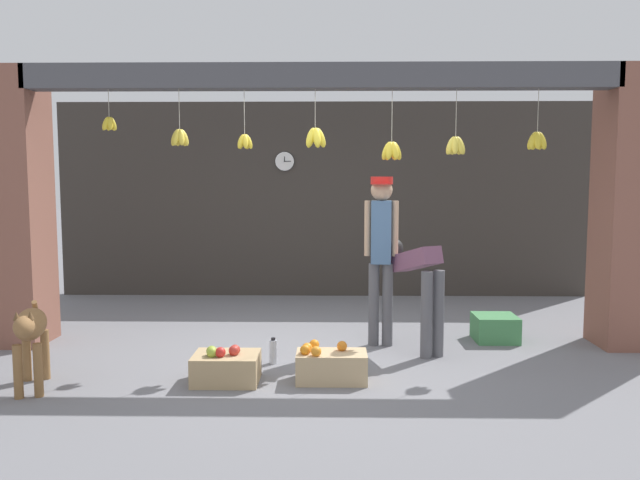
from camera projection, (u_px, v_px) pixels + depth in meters
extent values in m
plane|color=slate|center=(319.00, 351.00, 6.19)|extent=(60.00, 60.00, 0.00)
cube|color=#38332D|center=(323.00, 200.00, 9.10)|extent=(7.69, 0.12, 2.82)
cube|color=brown|center=(9.00, 208.00, 6.41)|extent=(0.70, 0.60, 2.82)
cube|color=brown|center=(635.00, 209.00, 6.30)|extent=(0.70, 0.60, 2.82)
cube|color=#4C4C51|center=(319.00, 77.00, 6.05)|extent=(5.79, 0.24, 0.24)
cylinder|color=#B2AD99|center=(109.00, 103.00, 6.06)|extent=(0.01, 0.01, 0.27)
ellipsoid|color=yellow|center=(113.00, 124.00, 6.08)|extent=(0.10, 0.05, 0.15)
ellipsoid|color=yellow|center=(112.00, 124.00, 6.11)|extent=(0.08, 0.09, 0.15)
ellipsoid|color=yellow|center=(109.00, 124.00, 6.11)|extent=(0.08, 0.09, 0.15)
ellipsoid|color=yellow|center=(106.00, 124.00, 6.08)|extent=(0.10, 0.05, 0.15)
ellipsoid|color=yellow|center=(106.00, 123.00, 6.05)|extent=(0.08, 0.09, 0.15)
ellipsoid|color=yellow|center=(110.00, 123.00, 6.05)|extent=(0.08, 0.09, 0.15)
cylinder|color=#B2AD99|center=(179.00, 109.00, 6.08)|extent=(0.01, 0.01, 0.38)
ellipsoid|color=gold|center=(184.00, 138.00, 6.11)|extent=(0.12, 0.06, 0.18)
ellipsoid|color=gold|center=(183.00, 138.00, 6.15)|extent=(0.09, 0.11, 0.19)
ellipsoid|color=gold|center=(178.00, 138.00, 6.15)|extent=(0.09, 0.11, 0.19)
ellipsoid|color=gold|center=(175.00, 138.00, 6.11)|extent=(0.12, 0.06, 0.18)
ellipsoid|color=gold|center=(177.00, 137.00, 6.07)|extent=(0.09, 0.11, 0.19)
ellipsoid|color=gold|center=(181.00, 137.00, 6.07)|extent=(0.09, 0.11, 0.19)
cylinder|color=#B2AD99|center=(244.00, 112.00, 6.13)|extent=(0.01, 0.01, 0.43)
ellipsoid|color=yellow|center=(249.00, 142.00, 6.16)|extent=(0.11, 0.06, 0.16)
ellipsoid|color=yellow|center=(246.00, 142.00, 6.20)|extent=(0.07, 0.10, 0.17)
ellipsoid|color=yellow|center=(242.00, 142.00, 6.18)|extent=(0.10, 0.09, 0.17)
ellipsoid|color=yellow|center=(241.00, 141.00, 6.14)|extent=(0.10, 0.09, 0.17)
ellipsoid|color=yellow|center=(245.00, 141.00, 6.12)|extent=(0.07, 0.10, 0.17)
cylinder|color=#B2AD99|center=(315.00, 109.00, 6.06)|extent=(0.01, 0.01, 0.37)
ellipsoid|color=yellow|center=(321.00, 138.00, 6.09)|extent=(0.14, 0.08, 0.21)
ellipsoid|color=yellow|center=(317.00, 138.00, 6.14)|extent=(0.10, 0.14, 0.22)
ellipsoid|color=yellow|center=(311.00, 138.00, 6.12)|extent=(0.13, 0.12, 0.22)
ellipsoid|color=yellow|center=(311.00, 137.00, 6.06)|extent=(0.13, 0.12, 0.22)
ellipsoid|color=yellow|center=(317.00, 137.00, 6.04)|extent=(0.10, 0.14, 0.22)
cylinder|color=#B2AD99|center=(392.00, 116.00, 6.11)|extent=(0.01, 0.01, 0.50)
ellipsoid|color=yellow|center=(397.00, 151.00, 6.15)|extent=(0.13, 0.07, 0.20)
ellipsoid|color=yellow|center=(394.00, 151.00, 6.19)|extent=(0.11, 0.12, 0.21)
ellipsoid|color=yellow|center=(389.00, 151.00, 6.19)|extent=(0.11, 0.12, 0.21)
ellipsoid|color=yellow|center=(387.00, 151.00, 6.15)|extent=(0.13, 0.07, 0.20)
ellipsoid|color=yellow|center=(389.00, 151.00, 6.10)|extent=(0.11, 0.12, 0.21)
ellipsoid|color=yellow|center=(395.00, 151.00, 6.10)|extent=(0.11, 0.12, 0.21)
cylinder|color=#B2AD99|center=(456.00, 113.00, 6.08)|extent=(0.01, 0.01, 0.46)
ellipsoid|color=yellow|center=(461.00, 146.00, 6.10)|extent=(0.13, 0.07, 0.20)
ellipsoid|color=yellow|center=(458.00, 146.00, 6.14)|extent=(0.11, 0.12, 0.21)
ellipsoid|color=yellow|center=(453.00, 146.00, 6.15)|extent=(0.08, 0.13, 0.20)
ellipsoid|color=yellow|center=(451.00, 146.00, 6.13)|extent=(0.13, 0.10, 0.20)
ellipsoid|color=yellow|center=(451.00, 145.00, 6.09)|extent=(0.13, 0.10, 0.20)
ellipsoid|color=yellow|center=(455.00, 145.00, 6.06)|extent=(0.08, 0.13, 0.20)
ellipsoid|color=yellow|center=(459.00, 145.00, 6.07)|extent=(0.11, 0.12, 0.21)
cylinder|color=#B2AD99|center=(538.00, 110.00, 6.03)|extent=(0.01, 0.01, 0.41)
ellipsoid|color=yellow|center=(542.00, 141.00, 6.06)|extent=(0.13, 0.07, 0.19)
ellipsoid|color=yellow|center=(539.00, 141.00, 6.09)|extent=(0.11, 0.11, 0.20)
ellipsoid|color=yellow|center=(534.00, 141.00, 6.10)|extent=(0.08, 0.12, 0.20)
ellipsoid|color=yellow|center=(532.00, 141.00, 6.08)|extent=(0.12, 0.09, 0.20)
ellipsoid|color=yellow|center=(533.00, 141.00, 6.04)|extent=(0.12, 0.09, 0.20)
ellipsoid|color=yellow|center=(538.00, 140.00, 6.01)|extent=(0.08, 0.12, 0.20)
ellipsoid|color=yellow|center=(541.00, 140.00, 6.02)|extent=(0.11, 0.11, 0.20)
ellipsoid|color=olive|center=(31.00, 324.00, 5.05)|extent=(0.42, 0.65, 0.24)
cylinder|color=olive|center=(38.00, 370.00, 4.88)|extent=(0.07, 0.07, 0.43)
cylinder|color=olive|center=(18.00, 372.00, 4.84)|extent=(0.07, 0.07, 0.43)
cylinder|color=olive|center=(45.00, 355.00, 5.32)|extent=(0.07, 0.07, 0.43)
cylinder|color=olive|center=(27.00, 356.00, 5.27)|extent=(0.07, 0.07, 0.43)
ellipsoid|color=olive|center=(24.00, 327.00, 4.73)|extent=(0.22, 0.26, 0.16)
cone|color=brown|center=(30.00, 315.00, 4.73)|extent=(0.05, 0.05, 0.07)
cone|color=brown|center=(16.00, 316.00, 4.71)|extent=(0.05, 0.05, 0.07)
cylinder|color=olive|center=(36.00, 313.00, 5.36)|extent=(0.10, 0.20, 0.25)
cylinder|color=#56565B|center=(387.00, 305.00, 6.38)|extent=(0.11, 0.11, 0.85)
cylinder|color=#56565B|center=(374.00, 304.00, 6.39)|extent=(0.11, 0.11, 0.85)
cube|color=#4C7099|center=(381.00, 232.00, 6.31)|extent=(0.22, 0.19, 0.64)
cylinder|color=tan|center=(395.00, 229.00, 6.29)|extent=(0.06, 0.06, 0.56)
cylinder|color=tan|center=(367.00, 228.00, 6.33)|extent=(0.06, 0.06, 0.56)
sphere|color=tan|center=(382.00, 190.00, 6.27)|extent=(0.22, 0.22, 0.22)
cylinder|color=red|center=(382.00, 180.00, 6.26)|extent=(0.22, 0.22, 0.08)
cube|color=red|center=(381.00, 184.00, 6.16)|extent=(0.20, 0.14, 0.01)
cylinder|color=#56565B|center=(426.00, 315.00, 5.93)|extent=(0.11, 0.11, 0.84)
cylinder|color=#56565B|center=(438.00, 314.00, 5.99)|extent=(0.11, 0.11, 0.84)
cube|color=#754760|center=(415.00, 260.00, 6.16)|extent=(0.48, 0.65, 0.32)
sphere|color=black|center=(394.00, 248.00, 6.50)|extent=(0.20, 0.20, 0.20)
cube|color=tan|center=(332.00, 367.00, 5.26)|extent=(0.60, 0.33, 0.25)
sphere|color=orange|center=(314.00, 345.00, 5.36)|extent=(0.09, 0.09, 0.09)
sphere|color=orange|center=(316.00, 352.00, 5.14)|extent=(0.09, 0.09, 0.09)
sphere|color=orange|center=(342.00, 346.00, 5.31)|extent=(0.09, 0.09, 0.09)
sphere|color=orange|center=(307.00, 348.00, 5.25)|extent=(0.09, 0.09, 0.09)
sphere|color=orange|center=(305.00, 350.00, 5.19)|extent=(0.09, 0.09, 0.09)
cube|color=tan|center=(226.00, 368.00, 5.24)|extent=(0.55, 0.41, 0.24)
sphere|color=red|center=(220.00, 352.00, 5.14)|extent=(0.09, 0.09, 0.09)
sphere|color=red|center=(234.00, 351.00, 5.20)|extent=(0.09, 0.09, 0.09)
sphere|color=#99B238|center=(212.00, 351.00, 5.19)|extent=(0.09, 0.09, 0.09)
sphere|color=#99B238|center=(212.00, 352.00, 5.14)|extent=(0.09, 0.09, 0.09)
sphere|color=red|center=(235.00, 350.00, 5.22)|extent=(0.09, 0.09, 0.09)
cube|color=#42844C|center=(495.00, 328.00, 6.60)|extent=(0.44, 0.43, 0.27)
cylinder|color=silver|center=(273.00, 352.00, 5.78)|extent=(0.07, 0.07, 0.22)
cylinder|color=black|center=(273.00, 339.00, 5.77)|extent=(0.04, 0.04, 0.02)
cylinder|color=black|center=(285.00, 161.00, 8.99)|extent=(0.29, 0.01, 0.29)
cylinder|color=white|center=(285.00, 161.00, 8.98)|extent=(0.27, 0.02, 0.27)
cube|color=black|center=(285.00, 159.00, 8.96)|extent=(0.01, 0.01, 0.08)
cube|color=black|center=(287.00, 161.00, 8.97)|extent=(0.10, 0.01, 0.01)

